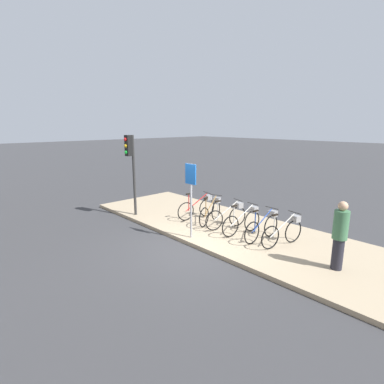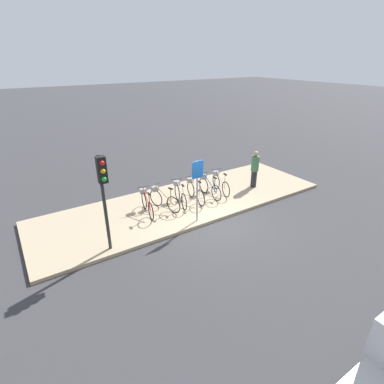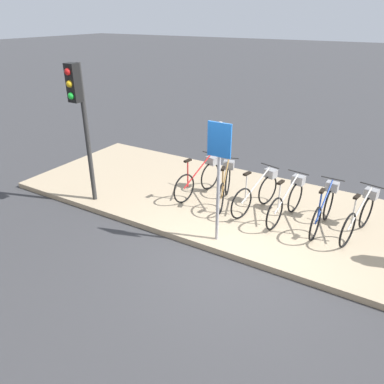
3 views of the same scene
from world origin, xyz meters
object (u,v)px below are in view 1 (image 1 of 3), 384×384
sign_post (191,188)px  pedestrian (340,234)px  parked_bicycle_0 (199,207)px  parked_bicycle_5 (285,230)px  parked_bicycle_2 (228,215)px  parked_bicycle_4 (264,225)px  parked_bicycle_1 (211,210)px  parked_bicycle_3 (244,220)px  traffic_light (131,158)px

sign_post → pedestrian: bearing=16.9°
parked_bicycle_0 → parked_bicycle_5: size_ratio=1.00×
parked_bicycle_2 → parked_bicycle_4: (1.40, -0.03, 0.00)m
parked_bicycle_5 → parked_bicycle_4: bearing=-174.3°
parked_bicycle_1 → parked_bicycle_4: size_ratio=0.96×
parked_bicycle_0 → parked_bicycle_5: (3.50, 0.02, 0.00)m
parked_bicycle_0 → pedestrian: size_ratio=0.95×
parked_bicycle_3 → pedestrian: 3.06m
parked_bicycle_0 → parked_bicycle_4: size_ratio=0.99×
parked_bicycle_1 → parked_bicycle_2: size_ratio=0.98×
parked_bicycle_3 → sign_post: sign_post is taller
parked_bicycle_2 → parked_bicycle_3: (0.68, -0.05, 0.00)m
parked_bicycle_1 → pedestrian: 4.50m
parked_bicycle_1 → parked_bicycle_2: same height
parked_bicycle_4 → traffic_light: traffic_light is taller
parked_bicycle_4 → sign_post: sign_post is taller
parked_bicycle_3 → parked_bicycle_4: 0.73m
parked_bicycle_3 → traffic_light: traffic_light is taller
parked_bicycle_0 → parked_bicycle_3: size_ratio=1.00×
parked_bicycle_3 → pedestrian: size_ratio=0.96×
parked_bicycle_4 → pedestrian: pedestrian is taller
parked_bicycle_1 → pedestrian: size_ratio=0.93×
parked_bicycle_0 → sign_post: (1.25, -1.54, 1.11)m
traffic_light → sign_post: traffic_light is taller
pedestrian → sign_post: 4.11m
parked_bicycle_3 → parked_bicycle_1: bearing=178.4°
parked_bicycle_5 → pedestrian: bearing=-13.4°
parked_bicycle_0 → traffic_light: size_ratio=0.53×
traffic_light → parked_bicycle_4: bearing=18.0°
parked_bicycle_3 → parked_bicycle_5: bearing=3.7°
parked_bicycle_0 → parked_bicycle_2: 1.44m
parked_bicycle_5 → pedestrian: 1.73m
parked_bicycle_2 → parked_bicycle_5: size_ratio=0.99×
parked_bicycle_5 → parked_bicycle_3: bearing=-176.3°
parked_bicycle_3 → sign_post: (-0.87, -1.47, 1.11)m
pedestrian → sign_post: size_ratio=0.74×
parked_bicycle_2 → parked_bicycle_4: size_ratio=0.97×
parked_bicycle_5 → traffic_light: 5.95m
parked_bicycle_0 → parked_bicycle_1: size_ratio=1.03×
parked_bicycle_4 → sign_post: 2.45m
parked_bicycle_3 → parked_bicycle_4: bearing=1.9°
parked_bicycle_0 → pedestrian: bearing=-4.1°
parked_bicycle_2 → parked_bicycle_0: bearing=179.4°
parked_bicycle_1 → parked_bicycle_3: same height
parked_bicycle_2 → parked_bicycle_5: (2.06, 0.04, 0.00)m
parked_bicycle_0 → parked_bicycle_3: 2.12m
parked_bicycle_3 → parked_bicycle_5: same height
parked_bicycle_4 → traffic_light: size_ratio=0.53×
parked_bicycle_1 → parked_bicycle_4: same height
parked_bicycle_0 → parked_bicycle_1: bearing=-2.4°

